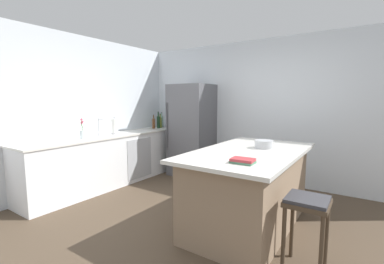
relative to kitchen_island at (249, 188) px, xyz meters
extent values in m
plane|color=#4C3D2D|center=(-0.57, -0.41, -0.47)|extent=(7.20, 7.20, 0.00)
cube|color=silver|center=(-0.57, 1.84, 0.83)|extent=(6.00, 0.10, 2.60)
cube|color=silver|center=(-3.02, -0.41, 0.83)|extent=(0.10, 6.00, 2.60)
cube|color=white|center=(-2.66, 0.12, -0.03)|extent=(0.61, 3.14, 0.87)
cube|color=silver|center=(-2.66, 0.12, 0.42)|extent=(0.64, 3.17, 0.03)
cube|color=#B2B5BA|center=(-2.35, 0.52, -0.03)|extent=(0.01, 0.60, 0.73)
cube|color=#8E755B|center=(0.00, 0.00, -0.03)|extent=(0.94, 1.76, 0.89)
cube|color=silver|center=(0.00, 0.00, 0.44)|extent=(1.10, 1.96, 0.04)
cube|color=#56565B|center=(-1.81, 1.45, 0.44)|extent=(0.78, 0.69, 1.82)
cylinder|color=#4C4C51|center=(-2.17, 1.08, 0.53)|extent=(0.02, 0.02, 0.91)
cylinder|color=#473828|center=(0.60, -0.69, -0.16)|extent=(0.04, 0.04, 0.61)
cylinder|color=#473828|center=(0.90, -0.69, -0.16)|extent=(0.04, 0.04, 0.61)
cylinder|color=#473828|center=(0.60, -0.39, -0.16)|extent=(0.04, 0.04, 0.61)
cylinder|color=#473828|center=(0.90, -0.39, -0.16)|extent=(0.04, 0.04, 0.61)
cube|color=#473828|center=(0.75, -0.54, 0.16)|extent=(0.36, 0.36, 0.04)
cube|color=#38383D|center=(0.75, -0.54, 0.20)|extent=(0.34, 0.34, 0.03)
cylinder|color=silver|center=(-2.72, -0.07, 0.44)|extent=(0.05, 0.05, 0.02)
cylinder|color=silver|center=(-2.72, -0.07, 0.59)|extent=(0.02, 0.02, 0.28)
cylinder|color=silver|center=(-2.66, -0.07, 0.71)|extent=(0.14, 0.02, 0.02)
cylinder|color=silver|center=(-2.62, -0.46, 0.50)|extent=(0.08, 0.08, 0.13)
cylinder|color=#4C7F3D|center=(-2.63, -0.46, 0.62)|extent=(0.01, 0.03, 0.25)
sphere|color=#DB4C66|center=(-2.63, -0.46, 0.74)|extent=(0.04, 0.04, 0.04)
cylinder|color=#4C7F3D|center=(-2.62, -0.47, 0.59)|extent=(0.01, 0.01, 0.20)
sphere|color=#DB4C66|center=(-2.62, -0.47, 0.69)|extent=(0.04, 0.04, 0.04)
cylinder|color=#4C7F3D|center=(-2.61, -0.46, 0.60)|extent=(0.01, 0.04, 0.22)
sphere|color=#DB4C66|center=(-2.61, -0.46, 0.71)|extent=(0.04, 0.04, 0.04)
cylinder|color=gray|center=(-2.68, 0.23, 0.44)|extent=(0.14, 0.14, 0.01)
cylinder|color=white|center=(-2.68, 0.23, 0.58)|extent=(0.11, 0.11, 0.26)
cylinder|color=gray|center=(-2.68, 0.23, 0.73)|extent=(0.02, 0.02, 0.04)
cylinder|color=#8CB79E|center=(-2.73, 1.60, 0.56)|extent=(0.07, 0.07, 0.25)
cylinder|color=#8CB79E|center=(-2.73, 1.60, 0.72)|extent=(0.03, 0.03, 0.07)
cylinder|color=black|center=(-2.73, 1.60, 0.76)|extent=(0.03, 0.03, 0.01)
cylinder|color=olive|center=(-2.70, 1.51, 0.55)|extent=(0.06, 0.06, 0.23)
cylinder|color=olive|center=(-2.70, 1.51, 0.70)|extent=(0.03, 0.03, 0.07)
cylinder|color=black|center=(-2.70, 1.51, 0.74)|extent=(0.03, 0.03, 0.01)
cylinder|color=#19381E|center=(-2.66, 1.41, 0.56)|extent=(0.07, 0.07, 0.26)
cylinder|color=#19381E|center=(-2.66, 1.41, 0.74)|extent=(0.03, 0.03, 0.09)
cylinder|color=black|center=(-2.66, 1.41, 0.79)|extent=(0.03, 0.03, 0.01)
cylinder|color=#5B3319|center=(-2.71, 1.31, 0.54)|extent=(0.06, 0.06, 0.21)
cylinder|color=#5B3319|center=(-2.71, 1.31, 0.68)|extent=(0.02, 0.02, 0.07)
cylinder|color=black|center=(-2.71, 1.31, 0.73)|extent=(0.02, 0.02, 0.01)
cube|color=#4C7F60|center=(0.18, -0.63, 0.47)|extent=(0.22, 0.16, 0.02)
cube|color=#A83338|center=(0.18, -0.63, 0.49)|extent=(0.23, 0.17, 0.03)
cylinder|color=#B2B5BA|center=(0.08, 0.24, 0.51)|extent=(0.23, 0.23, 0.10)
camera|label=1|loc=(1.15, -2.94, 1.06)|focal=24.72mm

